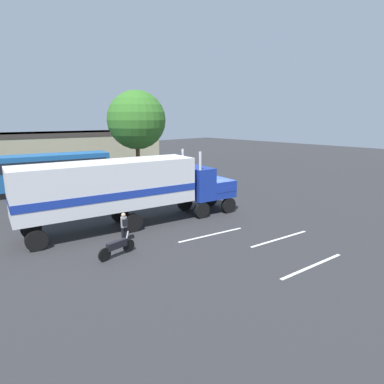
% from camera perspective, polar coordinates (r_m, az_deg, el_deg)
% --- Properties ---
extents(ground_plane, '(120.00, 120.00, 0.00)m').
position_cam_1_polar(ground_plane, '(24.10, 4.19, -3.03)').
color(ground_plane, '#2D2D30').
extents(lane_stripe_near, '(4.35, 1.01, 0.01)m').
position_cam_1_polar(lane_stripe_near, '(18.97, 3.44, -7.54)').
color(lane_stripe_near, silver).
rests_on(lane_stripe_near, ground_plane).
extents(lane_stripe_mid, '(4.37, 0.88, 0.01)m').
position_cam_1_polar(lane_stripe_mid, '(19.00, 15.20, -7.96)').
color(lane_stripe_mid, silver).
rests_on(lane_stripe_mid, ground_plane).
extents(lane_stripe_far, '(4.38, 0.74, 0.01)m').
position_cam_1_polar(lane_stripe_far, '(16.21, 20.48, -12.13)').
color(lane_stripe_far, silver).
rests_on(lane_stripe_far, ground_plane).
extents(semi_truck, '(14.37, 5.10, 4.50)m').
position_cam_1_polar(semi_truck, '(20.12, -11.49, 0.91)').
color(semi_truck, '#193399').
rests_on(semi_truck, ground_plane).
extents(person_bystander, '(0.36, 0.47, 1.63)m').
position_cam_1_polar(person_bystander, '(18.08, -11.88, -5.87)').
color(person_bystander, black).
rests_on(person_bystander, ground_plane).
extents(parked_bus, '(11.29, 4.92, 3.40)m').
position_cam_1_polar(parked_bus, '(31.99, -24.38, 3.65)').
color(parked_bus, '#1E5999').
rests_on(parked_bus, ground_plane).
extents(motorcycle, '(2.11, 0.37, 1.12)m').
position_cam_1_polar(motorcycle, '(16.44, -13.07, -9.44)').
color(motorcycle, black).
rests_on(motorcycle, ground_plane).
extents(tree_left, '(6.19, 6.19, 9.45)m').
position_cam_1_polar(tree_left, '(35.63, -9.74, 12.38)').
color(tree_left, brown).
rests_on(tree_left, ground_plane).
extents(building_backdrop, '(22.35, 9.90, 4.82)m').
position_cam_1_polar(building_backdrop, '(44.84, -20.06, 7.13)').
color(building_backdrop, '#B7AD8C').
rests_on(building_backdrop, ground_plane).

